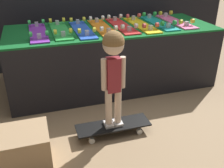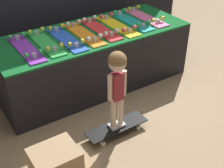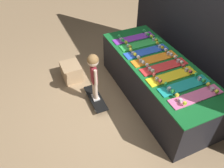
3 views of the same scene
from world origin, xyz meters
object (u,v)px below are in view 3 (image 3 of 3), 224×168
Objects in this scene: skateboard_green_on_rack at (141,44)px; skateboard_red_on_rack at (164,66)px; skateboard_purple_on_rack at (134,38)px; storage_box at (71,72)px; skateboard_pink_on_rack at (196,96)px; skateboard_orange_on_rack at (155,58)px; skateboard_on_floor at (96,98)px; skateboard_yellow_on_rack at (172,76)px; child at (94,69)px; skateboard_blue_on_rack at (146,51)px; skateboard_teal_on_rack at (184,85)px.

skateboard_red_on_rack is (0.72, -0.01, 0.00)m from skateboard_green_on_rack.
skateboard_purple_on_rack reaches higher than storage_box.
skateboard_orange_on_rack is at bearing -178.14° from skateboard_pink_on_rack.
skateboard_pink_on_rack is at bearing 41.73° from skateboard_on_floor.
skateboard_purple_on_rack and skateboard_orange_on_rack have the same top height.
skateboard_orange_on_rack is 1.00× the size of skateboard_red_on_rack.
skateboard_yellow_on_rack is 1.17m from child.
skateboard_blue_on_rack reaches higher than storage_box.
skateboard_pink_on_rack is 1.92× the size of storage_box.
skateboard_on_floor is (-0.18, -0.98, -0.67)m from skateboard_orange_on_rack.
skateboard_green_on_rack is 0.24m from skateboard_blue_on_rack.
skateboard_yellow_on_rack is 1.00× the size of skateboard_pink_on_rack.
child is at bearing -112.65° from skateboard_red_on_rack.
skateboard_teal_on_rack is at bearing 8.84° from skateboard_yellow_on_rack.
skateboard_on_floor is (0.54, -0.99, -0.67)m from skateboard_purple_on_rack.
skateboard_purple_on_rack is 1.13m from child.
skateboard_pink_on_rack is at bearing 42.56° from child.
skateboard_teal_on_rack is (0.96, 0.04, 0.00)m from skateboard_blue_on_rack.
skateboard_orange_on_rack is 1.00× the size of skateboard_yellow_on_rack.
skateboard_pink_on_rack is (1.44, 0.01, 0.00)m from skateboard_green_on_rack.
skateboard_teal_on_rack is at bearing 35.52° from storage_box.
skateboard_purple_on_rack is 1.20m from skateboard_yellow_on_rack.
skateboard_purple_on_rack is at bearing 179.14° from skateboard_yellow_on_rack.
skateboard_on_floor is (-0.42, -1.00, -0.67)m from skateboard_red_on_rack.
storage_box is (-0.97, -1.18, -0.59)m from skateboard_orange_on_rack.
storage_box is (-0.25, -1.19, -0.59)m from skateboard_purple_on_rack.
skateboard_orange_on_rack is 0.48m from skateboard_yellow_on_rack.
skateboard_teal_on_rack is (1.20, 0.00, 0.00)m from skateboard_green_on_rack.
skateboard_teal_on_rack is (1.44, 0.02, 0.00)m from skateboard_purple_on_rack.
skateboard_orange_on_rack is at bearing 80.56° from child.
skateboard_blue_on_rack is 1.92× the size of storage_box.
child reaches higher than skateboard_yellow_on_rack.
skateboard_on_floor is (0.30, -1.01, -0.67)m from skateboard_green_on_rack.
skateboard_orange_on_rack is at bearing -0.57° from skateboard_purple_on_rack.
skateboard_red_on_rack is 1.80m from storage_box.
skateboard_teal_on_rack is 1.92× the size of storage_box.
skateboard_purple_on_rack is 1.00× the size of skateboard_green_on_rack.
skateboard_red_on_rack is at bearing 0.68° from skateboard_purple_on_rack.
skateboard_orange_on_rack is 1.21m from skateboard_on_floor.
skateboard_purple_on_rack is 1.44m from skateboard_teal_on_rack.
skateboard_on_floor is (-0.66, -0.97, -0.67)m from skateboard_yellow_on_rack.
skateboard_blue_on_rack is at bearing -2.12° from skateboard_purple_on_rack.
skateboard_red_on_rack is 0.89× the size of child.
skateboard_orange_on_rack is 0.89× the size of child.
skateboard_on_floor is 0.78× the size of child.
skateboard_on_floor is at bearing 13.86° from storage_box.
skateboard_yellow_on_rack is 0.24m from skateboard_teal_on_rack.
skateboard_orange_on_rack is (0.72, -0.01, 0.00)m from skateboard_purple_on_rack.
skateboard_yellow_on_rack is at bearing -6.98° from skateboard_red_on_rack.
skateboard_blue_on_rack is at bearing -8.48° from skateboard_green_on_rack.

